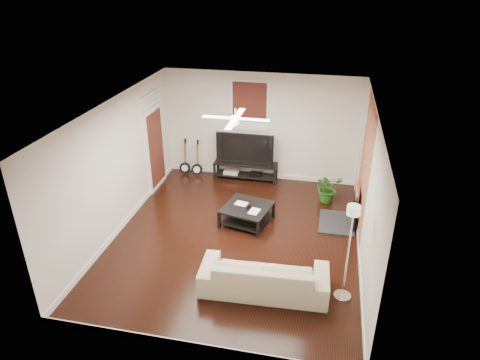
{
  "coord_description": "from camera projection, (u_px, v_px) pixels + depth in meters",
  "views": [
    {
      "loc": [
        1.66,
        -7.4,
        5.1
      ],
      "look_at": [
        0.0,
        0.4,
        1.15
      ],
      "focal_mm": 32.38,
      "sensor_mm": 36.0,
      "label": 1
    }
  ],
  "objects": [
    {
      "name": "potted_plant",
      "position": [
        328.0,
        188.0,
        10.3
      ],
      "size": [
        0.82,
        0.78,
        0.71
      ],
      "primitive_type": "imported",
      "rotation": [
        0.0,
        0.0,
        0.44
      ],
      "color": "#235B1A",
      "rests_on": "floor"
    },
    {
      "name": "guitar_left",
      "position": [
        184.0,
        157.0,
        11.63
      ],
      "size": [
        0.32,
        0.24,
        0.97
      ],
      "primitive_type": null,
      "rotation": [
        0.0,
        0.0,
        0.11
      ],
      "color": "black",
      "rests_on": "floor"
    },
    {
      "name": "ceiling_fan",
      "position": [
        235.0,
        119.0,
        7.9
      ],
      "size": [
        1.24,
        1.24,
        0.32
      ],
      "primitive_type": null,
      "color": "white",
      "rests_on": "ceiling"
    },
    {
      "name": "window_back",
      "position": [
        250.0,
        106.0,
        10.85
      ],
      "size": [
        1.0,
        0.06,
        1.3
      ],
      "primitive_type": "cube",
      "color": "#3F1311",
      "rests_on": "wall_back"
    },
    {
      "name": "floor_lamp",
      "position": [
        348.0,
        254.0,
        7.04
      ],
      "size": [
        0.31,
        0.31,
        1.8
      ],
      "primitive_type": null,
      "rotation": [
        0.0,
        0.0,
        0.05
      ],
      "color": "white",
      "rests_on": "floor"
    },
    {
      "name": "tv_stand",
      "position": [
        246.0,
        171.0,
        11.46
      ],
      "size": [
        1.66,
        0.44,
        0.46
      ],
      "primitive_type": "cube",
      "color": "black",
      "rests_on": "floor"
    },
    {
      "name": "tv",
      "position": [
        246.0,
        147.0,
        11.18
      ],
      "size": [
        1.49,
        0.19,
        0.86
      ],
      "primitive_type": "imported",
      "color": "black",
      "rests_on": "tv_stand"
    },
    {
      "name": "coffee_table",
      "position": [
        247.0,
        214.0,
        9.5
      ],
      "size": [
        1.15,
        1.15,
        0.41
      ],
      "primitive_type": "cube",
      "rotation": [
        0.0,
        0.0,
        -0.22
      ],
      "color": "black",
      "rests_on": "floor"
    },
    {
      "name": "sofa",
      "position": [
        264.0,
        275.0,
        7.46
      ],
      "size": [
        2.25,
        0.97,
        0.65
      ],
      "primitive_type": "imported",
      "rotation": [
        0.0,
        0.0,
        3.19
      ],
      "color": "beige",
      "rests_on": "floor"
    },
    {
      "name": "door_left",
      "position": [
        155.0,
        141.0,
        10.63
      ],
      "size": [
        0.08,
        1.0,
        2.5
      ],
      "primitive_type": "cube",
      "color": "white",
      "rests_on": "wall_left"
    },
    {
      "name": "guitar_right",
      "position": [
        197.0,
        159.0,
        11.54
      ],
      "size": [
        0.34,
        0.27,
        0.97
      ],
      "primitive_type": null,
      "rotation": [
        0.0,
        0.0,
        0.21
      ],
      "color": "black",
      "rests_on": "floor"
    },
    {
      "name": "room",
      "position": [
        236.0,
        177.0,
        8.44
      ],
      "size": [
        5.01,
        6.01,
        2.81
      ],
      "color": "black",
      "rests_on": "ground"
    },
    {
      "name": "fireplace",
      "position": [
        345.0,
        206.0,
        9.32
      ],
      "size": [
        0.8,
        1.1,
        0.92
      ],
      "primitive_type": "cube",
      "color": "black",
      "rests_on": "floor"
    },
    {
      "name": "brick_accent",
      "position": [
        365.0,
        168.0,
        8.85
      ],
      "size": [
        0.02,
        2.2,
        2.8
      ],
      "primitive_type": "cube",
      "color": "#9B4C32",
      "rests_on": "floor"
    }
  ]
}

